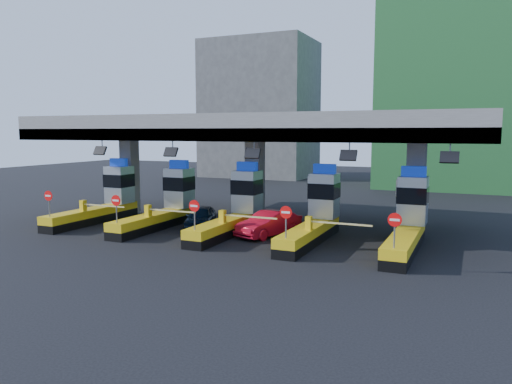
% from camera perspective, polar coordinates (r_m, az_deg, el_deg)
% --- Properties ---
extents(ground, '(120.00, 120.00, 0.00)m').
position_cam_1_polar(ground, '(30.06, -2.46, -4.65)').
color(ground, black).
rests_on(ground, ground).
extents(toll_canopy, '(28.00, 12.09, 7.00)m').
position_cam_1_polar(toll_canopy, '(32.05, -0.21, 7.11)').
color(toll_canopy, slate).
rests_on(toll_canopy, ground).
extents(toll_lane_far_left, '(4.43, 8.00, 4.16)m').
position_cam_1_polar(toll_lane_far_left, '(35.58, -16.85, -0.86)').
color(toll_lane_far_left, black).
rests_on(toll_lane_far_left, ground).
extents(toll_lane_left, '(4.43, 8.00, 4.16)m').
position_cam_1_polar(toll_lane_left, '(32.55, -10.16, -1.37)').
color(toll_lane_left, black).
rests_on(toll_lane_left, ground).
extents(toll_lane_center, '(4.43, 8.00, 4.16)m').
position_cam_1_polar(toll_lane_center, '(30.06, -2.23, -1.94)').
color(toll_lane_center, black).
rests_on(toll_lane_center, ground).
extents(toll_lane_right, '(4.43, 8.00, 4.16)m').
position_cam_1_polar(toll_lane_right, '(28.24, 6.92, -2.56)').
color(toll_lane_right, black).
rests_on(toll_lane_right, ground).
extents(toll_lane_far_right, '(4.43, 8.00, 4.16)m').
position_cam_1_polar(toll_lane_far_right, '(27.23, 17.05, -3.17)').
color(toll_lane_far_right, black).
rests_on(toll_lane_far_right, ground).
extents(bg_building_scaffold, '(18.00, 12.00, 28.00)m').
position_cam_1_polar(bg_building_scaffold, '(58.93, 23.37, 14.13)').
color(bg_building_scaffold, '#1E5926').
rests_on(bg_building_scaffold, ground).
extents(bg_building_concrete, '(14.00, 10.00, 18.00)m').
position_cam_1_polar(bg_building_concrete, '(68.08, 0.45, 9.41)').
color(bg_building_concrete, '#4C4C49').
rests_on(bg_building_concrete, ground).
extents(van, '(3.04, 4.43, 1.40)m').
position_cam_1_polar(van, '(31.49, -6.35, -2.86)').
color(van, black).
rests_on(van, ground).
extents(red_car, '(2.88, 4.65, 1.45)m').
position_cam_1_polar(red_car, '(28.94, 1.49, -3.64)').
color(red_car, red).
rests_on(red_car, ground).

